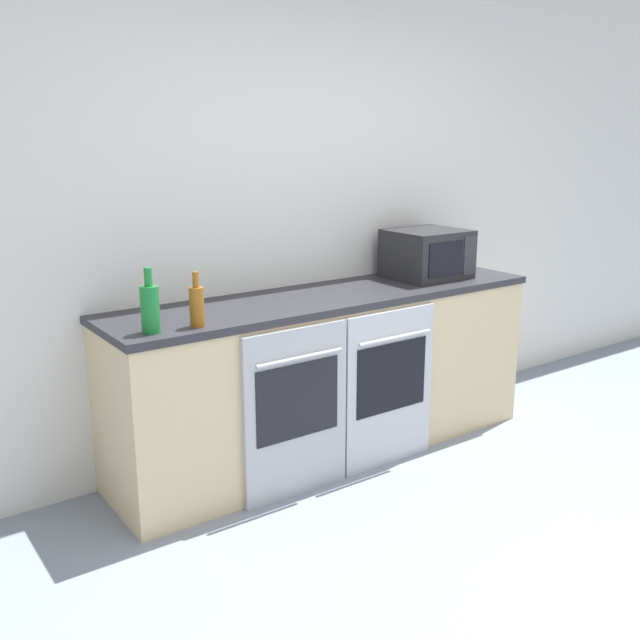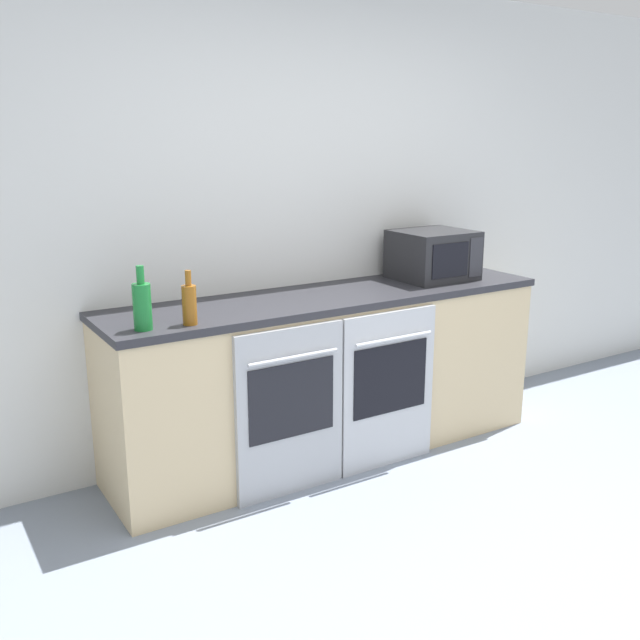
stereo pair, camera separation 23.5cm
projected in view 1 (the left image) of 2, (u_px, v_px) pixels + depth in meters
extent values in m
plane|color=gray|center=(590.00, 605.00, 2.78)|extent=(16.00, 16.00, 0.00)
cube|color=silver|center=(296.00, 221.00, 4.06)|extent=(10.00, 0.06, 2.60)
cube|color=#D1B789|center=(329.00, 378.00, 4.02)|extent=(2.52, 0.60, 0.89)
cube|color=#28282D|center=(329.00, 297.00, 3.90)|extent=(2.54, 0.62, 0.04)
cube|color=#A8AAAF|center=(296.00, 413.00, 3.53)|extent=(0.60, 0.03, 0.87)
cube|color=black|center=(298.00, 401.00, 3.50)|extent=(0.48, 0.01, 0.38)
cylinder|color=#A8AAAF|center=(300.00, 358.00, 3.43)|extent=(0.49, 0.02, 0.02)
cube|color=#B7BABF|center=(389.00, 389.00, 3.88)|extent=(0.60, 0.03, 0.87)
cube|color=black|center=(392.00, 377.00, 3.84)|extent=(0.48, 0.01, 0.38)
cylinder|color=#B7BABF|center=(396.00, 338.00, 3.77)|extent=(0.49, 0.02, 0.02)
cube|color=#232326|center=(427.00, 254.00, 4.31)|extent=(0.44, 0.39, 0.29)
cube|color=black|center=(446.00, 259.00, 4.13)|extent=(0.27, 0.01, 0.20)
cube|color=#2D2D33|center=(470.00, 256.00, 4.24)|extent=(0.10, 0.01, 0.23)
cylinder|color=#8C5114|center=(197.00, 307.00, 3.21)|extent=(0.07, 0.07, 0.18)
cylinder|color=#8C5114|center=(196.00, 280.00, 3.18)|extent=(0.03, 0.03, 0.07)
cylinder|color=#19722D|center=(150.00, 310.00, 3.11)|extent=(0.08, 0.08, 0.21)
cylinder|color=#19722D|center=(148.00, 277.00, 3.07)|extent=(0.03, 0.03, 0.08)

